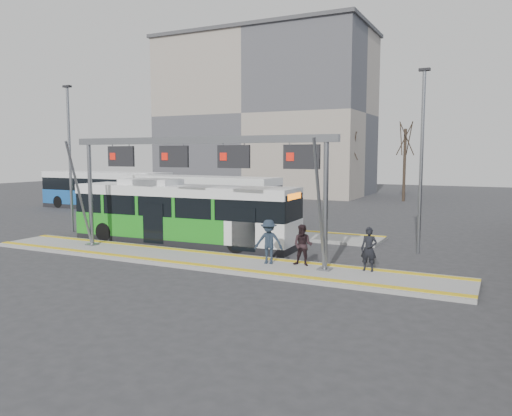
% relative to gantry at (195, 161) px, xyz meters
% --- Properties ---
extents(ground, '(120.00, 120.00, 0.00)m').
position_rel_gantry_xyz_m(ground, '(0.35, -0.25, -4.30)').
color(ground, '#2D2D30').
rests_on(ground, ground).
extents(platform_main, '(22.00, 3.00, 0.15)m').
position_rel_gantry_xyz_m(platform_main, '(0.35, -0.25, -4.22)').
color(platform_main, gray).
rests_on(platform_main, ground).
extents(platform_second, '(20.00, 3.00, 0.15)m').
position_rel_gantry_xyz_m(platform_second, '(-3.65, 7.75, -4.22)').
color(platform_second, gray).
rests_on(platform_second, ground).
extents(tactile_main, '(22.00, 2.65, 0.02)m').
position_rel_gantry_xyz_m(tactile_main, '(0.35, -0.25, -4.14)').
color(tactile_main, gold).
rests_on(tactile_main, platform_main).
extents(tactile_second, '(20.00, 0.35, 0.02)m').
position_rel_gantry_xyz_m(tactile_second, '(-3.65, 8.90, -4.14)').
color(tactile_second, gold).
rests_on(tactile_second, platform_second).
extents(gantry, '(13.00, 1.68, 5.20)m').
position_rel_gantry_xyz_m(gantry, '(0.00, 0.00, 0.00)').
color(gantry, slate).
rests_on(gantry, platform_main).
extents(apartment_block, '(24.50, 12.50, 18.40)m').
position_rel_gantry_xyz_m(apartment_block, '(-13.65, 35.75, 4.91)').
color(apartment_block, gray).
rests_on(apartment_block, ground).
extents(hero_bus, '(12.13, 3.03, 3.31)m').
position_rel_gantry_xyz_m(hero_bus, '(-2.80, 3.06, -2.78)').
color(hero_bus, black).
rests_on(hero_bus, ground).
extents(bg_bus_green, '(12.42, 3.33, 3.07)m').
position_rel_gantry_xyz_m(bg_bus_green, '(-7.38, 11.28, -2.78)').
color(bg_bus_green, black).
rests_on(bg_bus_green, ground).
extents(bg_bus_blue, '(11.98, 2.67, 3.12)m').
position_rel_gantry_xyz_m(bg_bus_blue, '(-18.20, 13.85, -2.76)').
color(bg_bus_blue, black).
rests_on(bg_bus_blue, ground).
extents(passenger_a, '(0.62, 0.41, 1.69)m').
position_rel_gantry_xyz_m(passenger_a, '(7.41, 0.62, -3.30)').
color(passenger_a, black).
rests_on(passenger_a, platform_main).
extents(passenger_b, '(0.85, 0.69, 1.66)m').
position_rel_gantry_xyz_m(passenger_b, '(4.82, 0.37, -3.32)').
color(passenger_b, black).
rests_on(passenger_b, platform_main).
extents(passenger_c, '(1.29, 0.92, 1.80)m').
position_rel_gantry_xyz_m(passenger_c, '(3.43, 0.10, -3.25)').
color(passenger_c, '#1F2A38').
rests_on(passenger_c, platform_main).
extents(tree_left, '(1.40, 1.40, 7.09)m').
position_rel_gantry_xyz_m(tree_left, '(-2.14, 31.64, 1.08)').
color(tree_left, '#382B21').
rests_on(tree_left, ground).
extents(tree_mid, '(1.40, 1.40, 8.00)m').
position_rel_gantry_xyz_m(tree_mid, '(3.17, 32.01, 1.77)').
color(tree_mid, '#382B21').
rests_on(tree_mid, ground).
extents(tree_far, '(1.40, 1.40, 8.93)m').
position_rel_gantry_xyz_m(tree_far, '(-20.35, 31.11, 2.47)').
color(tree_far, '#382B21').
rests_on(tree_far, ground).
extents(lamp_west, '(0.50, 0.25, 8.56)m').
position_rel_gantry_xyz_m(lamp_west, '(-10.95, 3.35, 0.22)').
color(lamp_west, slate).
rests_on(lamp_west, ground).
extents(lamp_east, '(0.50, 0.25, 8.43)m').
position_rel_gantry_xyz_m(lamp_east, '(8.48, 5.76, 0.16)').
color(lamp_east, slate).
rests_on(lamp_east, ground).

